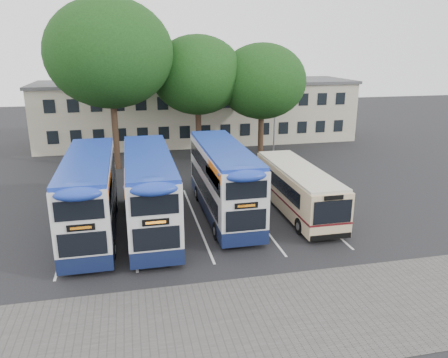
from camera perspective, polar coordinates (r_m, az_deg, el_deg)
name	(u,v)px	position (r m, az deg, el deg)	size (l,w,h in m)	color
ground	(288,252)	(21.86, 8.32, -9.39)	(120.00, 120.00, 0.00)	black
paving_strip	(284,316)	(17.20, 7.85, -17.32)	(40.00, 6.00, 0.01)	#595654
bay_lines	(196,220)	(25.40, -3.66, -5.35)	(14.12, 11.00, 0.01)	silver
depot_building	(198,111)	(46.26, -3.36, 8.92)	(32.40, 8.40, 6.20)	#A8A087
lamp_post	(275,98)	(40.68, 6.73, 10.46)	(0.25, 1.05, 9.06)	gray
tree_left	(110,53)	(35.62, -14.72, 15.57)	(9.76, 9.76, 13.24)	black
tree_mid	(198,75)	(37.73, -3.47, 13.39)	(7.77, 7.77, 10.60)	black
tree_right	(262,81)	(38.56, 5.00, 12.58)	(7.60, 7.60, 9.95)	black
bus_dd_left	(90,192)	(23.94, -17.10, -1.64)	(2.44, 10.06, 4.19)	#101A3D
bus_dd_mid	(149,188)	(23.76, -9.73, -1.19)	(2.47, 10.17, 4.24)	#101A3D
bus_dd_right	(224,178)	(25.37, -0.07, 0.17)	(2.43, 10.03, 4.18)	#101A3D
bus_single	(297,187)	(26.46, 9.53, -1.01)	(2.37, 9.30, 2.77)	#D0B68B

